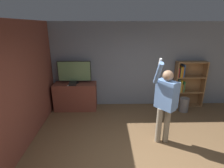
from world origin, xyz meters
TOP-DOWN VIEW (x-y plane):
  - wall_back at (0.00, 3.09)m, footprint 7.09×0.06m
  - wall_side_brick at (-2.58, 1.53)m, footprint 0.06×4.66m
  - tv_ledge at (-1.79, 2.75)m, footprint 1.31×0.54m
  - television at (-1.79, 2.81)m, footprint 1.02×0.22m
  - game_console at (-1.83, 2.62)m, footprint 0.21×0.24m
  - remote_loose at (-1.93, 2.57)m, footprint 0.09×0.14m
  - bookshelf at (1.79, 2.91)m, footprint 0.96×0.28m
  - person at (0.49, 1.00)m, footprint 0.58×0.56m
  - waste_bin at (1.62, 2.48)m, footprint 0.27×0.27m

SIDE VIEW (x-z plane):
  - waste_bin at x=1.62m, z-range 0.00..0.44m
  - tv_ledge at x=-1.79m, z-range 0.00..0.86m
  - bookshelf at x=1.79m, z-range 0.01..1.52m
  - remote_loose at x=-1.93m, z-range 0.86..0.88m
  - game_console at x=-1.83m, z-range 0.86..0.95m
  - person at x=0.49m, z-range 0.04..2.04m
  - television at x=-1.79m, z-range 0.87..1.57m
  - wall_back at x=0.00m, z-range 0.00..2.70m
  - wall_side_brick at x=-2.58m, z-range 0.00..2.70m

